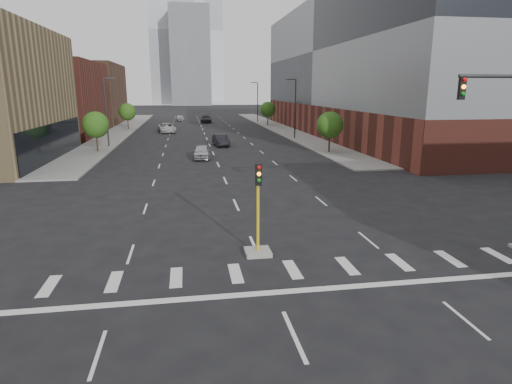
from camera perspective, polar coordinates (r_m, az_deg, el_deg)
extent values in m
plane|color=black|center=(12.87, 7.46, -23.13)|extent=(400.00, 400.00, 0.00)
cube|color=gray|center=(85.01, -17.39, 7.89)|extent=(5.00, 92.00, 0.15)
cube|color=gray|center=(86.11, 2.99, 8.55)|extent=(5.00, 92.00, 0.15)
cube|color=brown|center=(79.66, -27.58, 10.92)|extent=(20.00, 22.00, 12.00)
cube|color=brown|center=(104.71, -23.22, 11.92)|extent=(20.00, 24.00, 13.00)
cube|color=brown|center=(77.27, 15.99, 9.28)|extent=(24.00, 70.00, 5.00)
cube|color=slate|center=(77.31, 16.54, 17.42)|extent=(24.00, 70.00, 17.00)
cube|color=#B2B7BC|center=(231.50, -11.07, 20.18)|extent=(22.00, 22.00, 70.00)
cube|color=#B2B7BC|center=(272.08, -6.85, 20.37)|extent=(20.00, 20.00, 80.00)
cube|color=slate|center=(210.34, -8.78, 17.39)|extent=(18.00, 18.00, 44.00)
cube|color=#999993|center=(20.54, 0.25, -8.01)|extent=(1.20, 1.20, 0.20)
cylinder|color=gold|center=(19.98, 0.25, -3.48)|extent=(0.14, 0.14, 3.20)
cube|color=black|center=(19.29, 0.35, 2.34)|extent=(0.28, 0.18, 1.00)
sphere|color=red|center=(19.13, 0.40, 3.31)|extent=(0.18, 0.18, 0.18)
sphere|color=orange|center=(19.19, 0.40, 2.43)|extent=(0.18, 0.18, 0.18)
sphere|color=#0C7F19|center=(19.25, 0.40, 1.55)|extent=(0.18, 0.18, 0.18)
cylinder|color=#2D2D30|center=(22.39, 30.87, 13.11)|extent=(5.00, 0.16, 0.16)
cube|color=black|center=(21.00, 25.77, 12.38)|extent=(0.28, 0.18, 1.00)
sphere|color=red|center=(20.90, 26.06, 13.32)|extent=(0.18, 0.18, 0.18)
sphere|color=orange|center=(20.90, 25.97, 12.50)|extent=(0.18, 0.18, 0.18)
sphere|color=#0C7F19|center=(20.90, 25.88, 11.68)|extent=(0.18, 0.18, 0.18)
cylinder|color=#2D2D30|center=(67.01, 5.24, 10.86)|extent=(0.20, 0.20, 9.00)
cube|color=#2D2D30|center=(66.76, 4.64, 14.73)|extent=(1.40, 0.22, 0.15)
cylinder|color=#2D2D30|center=(101.26, 0.22, 11.84)|extent=(0.20, 0.20, 9.00)
cube|color=#2D2D30|center=(101.09, -0.24, 14.39)|extent=(1.40, 0.22, 0.15)
cylinder|color=#2D2D30|center=(60.80, -19.33, 9.89)|extent=(0.20, 0.20, 9.00)
cube|color=#2D2D30|center=(60.60, -18.91, 14.18)|extent=(1.40, 0.22, 0.15)
cylinder|color=#382619|center=(56.29, -20.41, 6.00)|extent=(0.20, 0.20, 1.75)
sphere|color=#255215|center=(56.06, -20.61, 8.40)|extent=(3.20, 3.20, 3.20)
cylinder|color=#382619|center=(85.78, -16.68, 8.62)|extent=(0.20, 0.20, 1.75)
sphere|color=#255215|center=(85.63, -16.79, 10.21)|extent=(3.20, 3.20, 3.20)
cylinder|color=#382619|center=(53.12, 9.73, 6.25)|extent=(0.20, 0.20, 1.75)
sphere|color=#255215|center=(52.88, 9.83, 8.80)|extent=(3.20, 3.20, 3.20)
cylinder|color=#382619|center=(91.70, 1.58, 9.47)|extent=(0.20, 0.20, 1.75)
sphere|color=#255215|center=(91.56, 1.59, 10.95)|extent=(3.20, 3.20, 3.20)
imported|color=#B3B4B8|center=(48.49, -7.26, 5.34)|extent=(2.12, 4.64, 1.54)
imported|color=black|center=(59.10, -4.70, 6.89)|extent=(2.17, 4.90, 1.56)
imported|color=silver|center=(78.88, -11.82, 8.37)|extent=(3.66, 6.28, 1.64)
imported|color=black|center=(100.44, -6.67, 9.64)|extent=(2.82, 5.98, 1.69)
imported|color=#B9B9BE|center=(107.08, -10.09, 9.70)|extent=(1.95, 4.32, 1.44)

